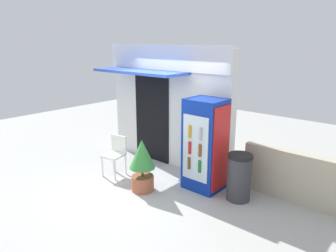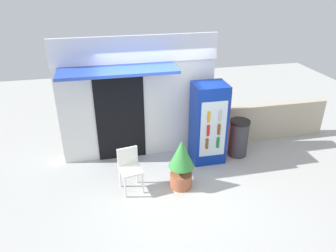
{
  "view_description": "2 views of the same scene",
  "coord_description": "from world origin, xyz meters",
  "px_view_note": "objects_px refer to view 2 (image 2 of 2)",
  "views": [
    {
      "loc": [
        4.38,
        -4.06,
        2.9
      ],
      "look_at": [
        0.39,
        0.53,
        1.25
      ],
      "focal_mm": 33.64,
      "sensor_mm": 36.0,
      "label": 1
    },
    {
      "loc": [
        -1.18,
        -5.18,
        4.01
      ],
      "look_at": [
        0.07,
        0.53,
        1.11
      ],
      "focal_mm": 34.08,
      "sensor_mm": 36.0,
      "label": 2
    }
  ],
  "objects_px": {
    "drink_cooler": "(209,123)",
    "potted_plant_near_shop": "(181,162)",
    "trash_bin": "(239,138)",
    "plastic_chair": "(129,166)"
  },
  "relations": [
    {
      "from": "drink_cooler",
      "to": "potted_plant_near_shop",
      "type": "xyz_separation_m",
      "value": [
        -0.86,
        -0.9,
        -0.32
      ]
    },
    {
      "from": "drink_cooler",
      "to": "potted_plant_near_shop",
      "type": "distance_m",
      "value": 1.29
    },
    {
      "from": "trash_bin",
      "to": "potted_plant_near_shop",
      "type": "bearing_deg",
      "value": -150.55
    },
    {
      "from": "potted_plant_near_shop",
      "to": "drink_cooler",
      "type": "bearing_deg",
      "value": 46.49
    },
    {
      "from": "drink_cooler",
      "to": "trash_bin",
      "type": "bearing_deg",
      "value": 1.05
    },
    {
      "from": "plastic_chair",
      "to": "trash_bin",
      "type": "bearing_deg",
      "value": 15.8
    },
    {
      "from": "drink_cooler",
      "to": "trash_bin",
      "type": "xyz_separation_m",
      "value": [
        0.77,
        0.01,
        -0.47
      ]
    },
    {
      "from": "drink_cooler",
      "to": "plastic_chair",
      "type": "relative_size",
      "value": 2.1
    },
    {
      "from": "drink_cooler",
      "to": "plastic_chair",
      "type": "xyz_separation_m",
      "value": [
        -1.87,
        -0.73,
        -0.4
      ]
    },
    {
      "from": "drink_cooler",
      "to": "plastic_chair",
      "type": "distance_m",
      "value": 2.04
    }
  ]
}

